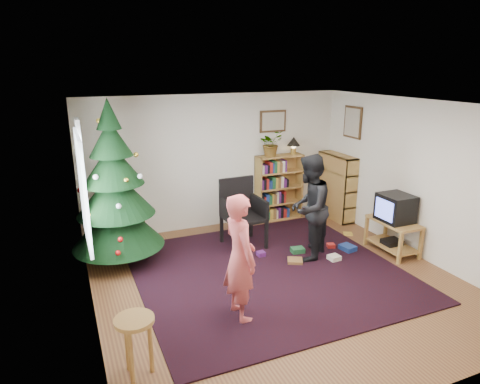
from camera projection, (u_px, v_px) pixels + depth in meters
name	position (u px, v px, depth m)	size (l,w,h in m)	color
floor	(277.00, 281.00, 6.16)	(5.00, 5.00, 0.00)	brown
ceiling	(282.00, 105.00, 5.45)	(5.00, 5.00, 0.00)	white
wall_back	(217.00, 162.00, 8.01)	(5.00, 0.02, 2.50)	silver
wall_front	(420.00, 281.00, 3.60)	(5.00, 0.02, 2.50)	silver
wall_left	(86.00, 224.00, 4.87)	(0.02, 5.00, 2.50)	silver
wall_right	(420.00, 180.00, 6.74)	(0.02, 5.00, 2.50)	silver
rug	(268.00, 272.00, 6.43)	(3.80, 3.60, 0.02)	black
window_pane	(83.00, 189.00, 5.34)	(0.04, 1.20, 1.40)	silver
curtain	(83.00, 176.00, 5.97)	(0.06, 0.35, 1.60)	white
picture_back	(273.00, 121.00, 8.22)	(0.55, 0.03, 0.42)	#4C3319
picture_right	(353.00, 122.00, 8.08)	(0.03, 0.50, 0.60)	#4C3319
christmas_tree	(115.00, 197.00, 6.50)	(1.41, 1.41, 2.55)	#3F2816
bookshelf_back	(279.00, 187.00, 8.50)	(0.95, 0.30, 1.30)	#A27C3A
bookshelf_right	(336.00, 186.00, 8.57)	(0.30, 0.95, 1.30)	#A27C3A
tv_stand	(393.00, 234.00, 7.04)	(0.48, 0.87, 0.55)	#A27C3A
crt_tv	(396.00, 208.00, 6.91)	(0.47, 0.51, 0.44)	black
armchair	(241.00, 209.00, 7.29)	(0.66, 0.66, 1.15)	black
stool	(135.00, 332.00, 4.16)	(0.39, 0.39, 0.65)	#A27C3A
person_standing	(240.00, 258.00, 5.09)	(0.58, 0.38, 1.59)	#C95051
person_by_chair	(309.00, 208.00, 6.68)	(0.82, 0.64, 1.70)	black
potted_plant	(271.00, 143.00, 8.18)	(0.45, 0.39, 0.50)	gray
table_lamp	(294.00, 143.00, 8.37)	(0.26, 0.26, 0.34)	#A57F33
floor_clutter	(317.00, 250.00, 7.10)	(2.08, 1.01, 0.08)	#A51E19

